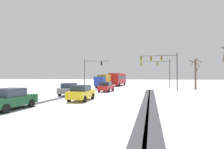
{
  "coord_description": "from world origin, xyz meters",
  "views": [
    {
      "loc": [
        5.45,
        -5.35,
        2.49
      ],
      "look_at": [
        0.0,
        19.58,
        2.8
      ],
      "focal_mm": 28.57,
      "sensor_mm": 36.0,
      "label": 1
    }
  ],
  "objects_px": {
    "car_yellow_cab_third": "(81,93)",
    "bus_oncoming": "(118,78)",
    "car_red_lead": "(106,87)",
    "box_truck_delivery": "(104,80)",
    "traffic_signal_near_right": "(161,63)",
    "bare_tree_sidewalk_far": "(196,73)",
    "car_grey_second": "(69,89)",
    "traffic_signal_far_right": "(159,67)",
    "traffic_signal_far_left": "(91,68)",
    "car_dark_green_fourth": "(10,99)"
  },
  "relations": [
    {
      "from": "traffic_signal_near_right",
      "to": "box_truck_delivery",
      "type": "distance_m",
      "value": 15.82
    },
    {
      "from": "car_red_lead",
      "to": "box_truck_delivery",
      "type": "xyz_separation_m",
      "value": [
        -3.58,
        11.68,
        0.82
      ]
    },
    {
      "from": "traffic_signal_far_right",
      "to": "bus_oncoming",
      "type": "bearing_deg",
      "value": 153.91
    },
    {
      "from": "traffic_signal_far_right",
      "to": "bus_oncoming",
      "type": "relative_size",
      "value": 0.63
    },
    {
      "from": "traffic_signal_far_right",
      "to": "box_truck_delivery",
      "type": "relative_size",
      "value": 0.94
    },
    {
      "from": "traffic_signal_near_right",
      "to": "car_grey_second",
      "type": "height_order",
      "value": "traffic_signal_near_right"
    },
    {
      "from": "car_red_lead",
      "to": "car_yellow_cab_third",
      "type": "distance_m",
      "value": 11.26
    },
    {
      "from": "car_grey_second",
      "to": "bus_oncoming",
      "type": "bearing_deg",
      "value": 86.1
    },
    {
      "from": "traffic_signal_far_right",
      "to": "car_dark_green_fourth",
      "type": "relative_size",
      "value": 1.69
    },
    {
      "from": "car_dark_green_fourth",
      "to": "box_truck_delivery",
      "type": "height_order",
      "value": "box_truck_delivery"
    },
    {
      "from": "car_yellow_cab_third",
      "to": "bare_tree_sidewalk_far",
      "type": "bearing_deg",
      "value": 51.18
    },
    {
      "from": "car_red_lead",
      "to": "car_yellow_cab_third",
      "type": "relative_size",
      "value": 1.02
    },
    {
      "from": "car_yellow_cab_third",
      "to": "bus_oncoming",
      "type": "relative_size",
      "value": 0.37
    },
    {
      "from": "traffic_signal_near_right",
      "to": "traffic_signal_far_right",
      "type": "bearing_deg",
      "value": 89.59
    },
    {
      "from": "bus_oncoming",
      "to": "bare_tree_sidewalk_far",
      "type": "height_order",
      "value": "bare_tree_sidewalk_far"
    },
    {
      "from": "traffic_signal_near_right",
      "to": "box_truck_delivery",
      "type": "bearing_deg",
      "value": 144.53
    },
    {
      "from": "car_dark_green_fourth",
      "to": "traffic_signal_far_left",
      "type": "bearing_deg",
      "value": 96.53
    },
    {
      "from": "car_yellow_cab_third",
      "to": "car_dark_green_fourth",
      "type": "relative_size",
      "value": 1.0
    },
    {
      "from": "car_red_lead",
      "to": "car_yellow_cab_third",
      "type": "bearing_deg",
      "value": -89.06
    },
    {
      "from": "traffic_signal_far_right",
      "to": "car_dark_green_fourth",
      "type": "distance_m",
      "value": 34.48
    },
    {
      "from": "traffic_signal_far_left",
      "to": "bus_oncoming",
      "type": "xyz_separation_m",
      "value": [
        4.6,
        9.45,
        -2.43
      ]
    },
    {
      "from": "traffic_signal_far_right",
      "to": "traffic_signal_far_left",
      "type": "distance_m",
      "value": 15.94
    },
    {
      "from": "traffic_signal_far_right",
      "to": "traffic_signal_far_left",
      "type": "xyz_separation_m",
      "value": [
        -15.39,
        -4.17,
        -0.26
      ]
    },
    {
      "from": "car_yellow_cab_third",
      "to": "bare_tree_sidewalk_far",
      "type": "xyz_separation_m",
      "value": [
        15.46,
        19.22,
        2.45
      ]
    },
    {
      "from": "box_truck_delivery",
      "to": "car_grey_second",
      "type": "bearing_deg",
      "value": -89.63
    },
    {
      "from": "box_truck_delivery",
      "to": "bare_tree_sidewalk_far",
      "type": "relative_size",
      "value": 1.23
    },
    {
      "from": "bus_oncoming",
      "to": "box_truck_delivery",
      "type": "bearing_deg",
      "value": -102.98
    },
    {
      "from": "bare_tree_sidewalk_far",
      "to": "traffic_signal_near_right",
      "type": "bearing_deg",
      "value": -141.35
    },
    {
      "from": "traffic_signal_near_right",
      "to": "box_truck_delivery",
      "type": "height_order",
      "value": "traffic_signal_near_right"
    },
    {
      "from": "car_dark_green_fourth",
      "to": "bus_oncoming",
      "type": "height_order",
      "value": "bus_oncoming"
    },
    {
      "from": "car_dark_green_fourth",
      "to": "bare_tree_sidewalk_far",
      "type": "relative_size",
      "value": 0.68
    },
    {
      "from": "car_red_lead",
      "to": "bare_tree_sidewalk_far",
      "type": "bearing_deg",
      "value": 26.96
    },
    {
      "from": "box_truck_delivery",
      "to": "bare_tree_sidewalk_far",
      "type": "distance_m",
      "value": 19.65
    },
    {
      "from": "car_yellow_cab_third",
      "to": "car_dark_green_fourth",
      "type": "xyz_separation_m",
      "value": [
        -3.25,
        -6.01,
        0.0
      ]
    },
    {
      "from": "traffic_signal_near_right",
      "to": "traffic_signal_far_left",
      "type": "relative_size",
      "value": 1.0
    },
    {
      "from": "traffic_signal_far_left",
      "to": "car_yellow_cab_third",
      "type": "distance_m",
      "value": 23.06
    },
    {
      "from": "traffic_signal_near_right",
      "to": "car_red_lead",
      "type": "xyz_separation_m",
      "value": [
        -9.04,
        -2.68,
        -3.98
      ]
    },
    {
      "from": "bus_oncoming",
      "to": "traffic_signal_far_left",
      "type": "bearing_deg",
      "value": -115.96
    },
    {
      "from": "car_red_lead",
      "to": "bare_tree_sidewalk_far",
      "type": "height_order",
      "value": "bare_tree_sidewalk_far"
    },
    {
      "from": "traffic_signal_near_right",
      "to": "traffic_signal_far_right",
      "type": "distance_m",
      "value": 12.07
    },
    {
      "from": "traffic_signal_near_right",
      "to": "car_grey_second",
      "type": "bearing_deg",
      "value": -143.8
    },
    {
      "from": "car_yellow_cab_third",
      "to": "box_truck_delivery",
      "type": "xyz_separation_m",
      "value": [
        -3.77,
        22.94,
        0.82
      ]
    },
    {
      "from": "traffic_signal_far_left",
      "to": "car_grey_second",
      "type": "distance_m",
      "value": 17.66
    },
    {
      "from": "bus_oncoming",
      "to": "traffic_signal_far_right",
      "type": "bearing_deg",
      "value": -26.09
    },
    {
      "from": "car_red_lead",
      "to": "car_grey_second",
      "type": "xyz_separation_m",
      "value": [
        -3.47,
        -6.47,
        0.0
      ]
    },
    {
      "from": "car_dark_green_fourth",
      "to": "box_truck_delivery",
      "type": "relative_size",
      "value": 0.56
    },
    {
      "from": "traffic_signal_far_left",
      "to": "bare_tree_sidewalk_far",
      "type": "height_order",
      "value": "traffic_signal_far_left"
    },
    {
      "from": "traffic_signal_far_left",
      "to": "box_truck_delivery",
      "type": "xyz_separation_m",
      "value": [
        2.67,
        1.09,
        -2.79
      ]
    },
    {
      "from": "traffic_signal_far_right",
      "to": "car_red_lead",
      "type": "bearing_deg",
      "value": -121.75
    },
    {
      "from": "car_yellow_cab_third",
      "to": "bus_oncoming",
      "type": "height_order",
      "value": "bus_oncoming"
    }
  ]
}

